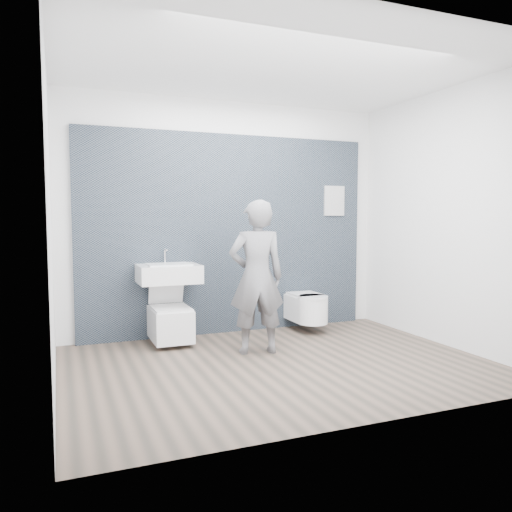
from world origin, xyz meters
name	(u,v)px	position (x,y,z in m)	size (l,w,h in m)	color
ground	(279,364)	(0.00, 0.00, 0.00)	(4.00, 4.00, 0.00)	brown
room_shell	(280,182)	(0.00, 0.00, 1.74)	(4.00, 4.00, 4.00)	silver
tile_wall	(230,331)	(0.00, 1.47, 0.00)	(3.60, 0.06, 2.40)	black
washbasin	(169,273)	(-0.81, 1.19, 0.79)	(0.67, 0.50, 0.50)	white
toilet_square	(170,322)	(-0.81, 1.14, 0.25)	(0.42, 0.60, 0.79)	white
toilet_rounded	(308,308)	(0.90, 1.12, 0.29)	(0.37, 0.63, 0.34)	white
info_placard	(333,323)	(1.43, 1.43, 0.00)	(0.29, 0.03, 0.39)	white
visitor	(257,277)	(-0.05, 0.46, 0.79)	(0.58, 0.38, 1.59)	slate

